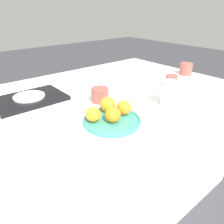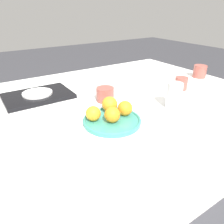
{
  "view_description": "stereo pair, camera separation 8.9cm",
  "coord_description": "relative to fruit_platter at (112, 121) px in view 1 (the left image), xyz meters",
  "views": [
    {
      "loc": [
        -0.68,
        -0.94,
        1.2
      ],
      "look_at": [
        -0.16,
        -0.32,
        0.81
      ],
      "focal_mm": 35.0,
      "sensor_mm": 36.0,
      "label": 1
    },
    {
      "loc": [
        -0.6,
        -0.99,
        1.2
      ],
      "look_at": [
        -0.16,
        -0.32,
        0.81
      ],
      "focal_mm": 35.0,
      "sensor_mm": 36.0,
      "label": 2
    }
  ],
  "objects": [
    {
      "name": "water_glass",
      "position": [
        0.32,
        -0.04,
        0.05
      ],
      "size": [
        0.07,
        0.07,
        0.13
      ],
      "color": "silver",
      "rests_on": "table"
    },
    {
      "name": "side_plate",
      "position": [
        -0.18,
        0.45,
        0.01
      ],
      "size": [
        0.16,
        0.16,
        0.01
      ],
      "color": "white",
      "rests_on": "serving_tray"
    },
    {
      "name": "cup_2",
      "position": [
        0.85,
        0.21,
        0.03
      ],
      "size": [
        0.09,
        0.09,
        0.08
      ],
      "color": "#9E4C42",
      "rests_on": "table"
    },
    {
      "name": "ground_plane",
      "position": [
        0.16,
        0.32,
        -0.77
      ],
      "size": [
        12.0,
        12.0,
        0.0
      ],
      "primitive_type": "plane",
      "color": "#38383D"
    },
    {
      "name": "fruit_platter",
      "position": [
        0.0,
        0.0,
        0.0
      ],
      "size": [
        0.24,
        0.24,
        0.02
      ],
      "color": "teal",
      "rests_on": "table"
    },
    {
      "name": "serving_tray",
      "position": [
        -0.18,
        0.45,
        -0.0
      ],
      "size": [
        0.34,
        0.24,
        0.02
      ],
      "color": "black",
      "rests_on": "table"
    },
    {
      "name": "orange_1",
      "position": [
        0.03,
        0.07,
        0.04
      ],
      "size": [
        0.07,
        0.07,
        0.07
      ],
      "color": "orange",
      "rests_on": "fruit_platter"
    },
    {
      "name": "orange_2",
      "position": [
        -0.07,
        0.04,
        0.03
      ],
      "size": [
        0.06,
        0.06,
        0.06
      ],
      "color": "orange",
      "rests_on": "fruit_platter"
    },
    {
      "name": "orange_0",
      "position": [
        -0.01,
        -0.02,
        0.04
      ],
      "size": [
        0.07,
        0.07,
        0.07
      ],
      "color": "orange",
      "rests_on": "fruit_platter"
    },
    {
      "name": "cup_3",
      "position": [
        0.56,
        0.12,
        0.03
      ],
      "size": [
        0.07,
        0.07,
        0.07
      ],
      "color": "#9E4C42",
      "rests_on": "table"
    },
    {
      "name": "orange_3",
      "position": [
        0.07,
        0.01,
        0.04
      ],
      "size": [
        0.06,
        0.06,
        0.06
      ],
      "color": "orange",
      "rests_on": "fruit_platter"
    },
    {
      "name": "cup_1",
      "position": [
        0.1,
        0.21,
        0.03
      ],
      "size": [
        0.09,
        0.09,
        0.07
      ],
      "color": "#9E4C42",
      "rests_on": "table"
    },
    {
      "name": "table",
      "position": [
        0.16,
        0.32,
        -0.39
      ],
      "size": [
        1.57,
        1.0,
        0.76
      ],
      "color": "white",
      "rests_on": "ground_plane"
    }
  ]
}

